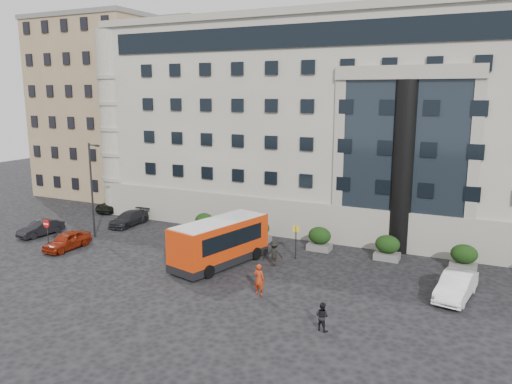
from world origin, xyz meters
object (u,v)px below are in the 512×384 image
(hedge_c, at_px, (320,239))
(parked_car_c, at_px, (129,218))
(red_truck, at_px, (159,197))
(parked_car_b, at_px, (41,228))
(minibus, at_px, (220,240))
(hedge_b, at_px, (259,231))
(street_lamp, at_px, (92,186))
(white_taxi, at_px, (456,286))
(no_entry_sign, at_px, (47,228))
(pedestrian_c, at_px, (274,254))
(hedge_d, at_px, (387,247))
(pedestrian_b, at_px, (322,316))
(bus_stop_sign, at_px, (296,236))
(hedge_e, at_px, (464,257))
(parked_car_d, at_px, (114,205))
(parked_car_a, at_px, (67,241))
(pedestrian_a, at_px, (259,279))
(hedge_a, at_px, (205,224))

(hedge_c, xyz_separation_m, parked_car_c, (-18.23, -0.57, -0.29))
(hedge_c, distance_m, red_truck, 20.67)
(hedge_c, distance_m, parked_car_c, 18.24)
(parked_car_b, bearing_deg, minibus, 7.83)
(hedge_b, height_order, street_lamp, street_lamp)
(white_taxi, bearing_deg, no_entry_sign, -164.35)
(hedge_b, bearing_deg, white_taxi, -18.96)
(no_entry_sign, bearing_deg, pedestrian_c, 12.71)
(white_taxi, bearing_deg, hedge_d, 142.63)
(no_entry_sign, bearing_deg, pedestrian_b, -9.19)
(bus_stop_sign, bearing_deg, hedge_e, 13.92)
(no_entry_sign, bearing_deg, parked_car_c, 81.92)
(white_taxi, xyz_separation_m, pedestrian_b, (-5.92, -7.36, -0.01))
(no_entry_sign, relative_size, parked_car_c, 0.53)
(hedge_e, distance_m, parked_car_c, 28.63)
(bus_stop_sign, xyz_separation_m, red_truck, (-18.85, 8.87, -0.44))
(street_lamp, relative_size, red_truck, 1.60)
(street_lamp, bearing_deg, parked_car_d, 121.75)
(parked_car_a, bearing_deg, pedestrian_b, -10.38)
(parked_car_a, height_order, parked_car_d, parked_car_a)
(hedge_b, distance_m, parked_car_b, 18.80)
(hedge_c, bearing_deg, white_taxi, -27.35)
(parked_car_a, bearing_deg, pedestrian_a, -4.66)
(no_entry_sign, xyz_separation_m, parked_car_a, (1.50, 0.53, -0.96))
(hedge_c, distance_m, pedestrian_c, 5.15)
(hedge_b, relative_size, pedestrian_c, 1.01)
(bus_stop_sign, bearing_deg, street_lamp, -173.46)
(red_truck, distance_m, parked_car_a, 14.51)
(no_entry_sign, height_order, white_taxi, no_entry_sign)
(hedge_d, height_order, parked_car_a, hedge_d)
(parked_car_b, relative_size, white_taxi, 0.84)
(hedge_b, xyz_separation_m, hedge_d, (10.40, 0.00, 0.00))
(hedge_e, height_order, pedestrian_a, pedestrian_a)
(pedestrian_a, distance_m, pedestrian_c, 5.24)
(hedge_b, height_order, pedestrian_b, hedge_b)
(no_entry_sign, bearing_deg, parked_car_b, 145.56)
(hedge_a, height_order, street_lamp, street_lamp)
(pedestrian_b, bearing_deg, parked_car_d, -14.63)
(pedestrian_a, bearing_deg, bus_stop_sign, -82.90)
(hedge_e, bearing_deg, hedge_c, 180.00)
(hedge_b, height_order, parked_car_a, hedge_b)
(no_entry_sign, xyz_separation_m, parked_car_d, (-4.00, 12.22, -1.02))
(minibus, bearing_deg, hedge_b, 102.87)
(hedge_c, xyz_separation_m, bus_stop_sign, (-0.90, -2.80, 0.80))
(bus_stop_sign, bearing_deg, pedestrian_a, -86.88)
(no_entry_sign, distance_m, parked_car_a, 1.86)
(hedge_b, xyz_separation_m, parked_car_d, (-18.20, 3.38, -0.30))
(no_entry_sign, relative_size, pedestrian_a, 1.18)
(hedge_d, relative_size, pedestrian_a, 0.94)
(bus_stop_sign, height_order, pedestrian_b, bus_stop_sign)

